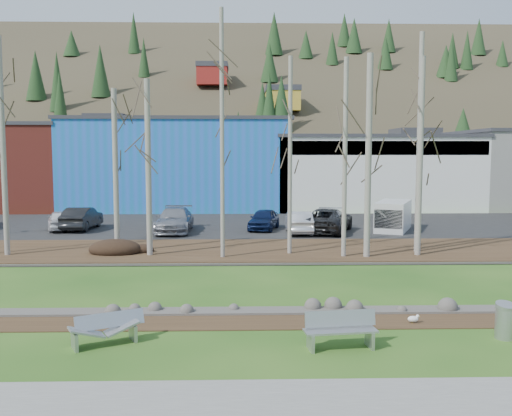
{
  "coord_description": "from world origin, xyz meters",
  "views": [
    {
      "loc": [
        -0.26,
        -15.06,
        5.2
      ],
      "look_at": [
        0.46,
        12.73,
        2.5
      ],
      "focal_mm": 40.0,
      "sensor_mm": 36.0,
      "label": 1
    }
  ],
  "objects_px": {
    "seagull": "(413,319)",
    "van_white": "(393,216)",
    "bench_intact": "(340,330)",
    "car_3": "(264,219)",
    "car_0": "(61,220)",
    "bench_damaged": "(106,329)",
    "car_5": "(327,220)",
    "car_4": "(299,222)",
    "car_6": "(329,221)",
    "car_1": "(82,218)",
    "car_2": "(175,220)",
    "litter_bin": "(505,322)"
  },
  "relations": [
    {
      "from": "car_0",
      "to": "seagull",
      "type": "bearing_deg",
      "value": 110.93
    },
    {
      "from": "bench_intact",
      "to": "car_3",
      "type": "xyz_separation_m",
      "value": [
        -1.14,
        22.59,
        0.33
      ]
    },
    {
      "from": "bench_intact",
      "to": "car_5",
      "type": "distance_m",
      "value": 21.45
    },
    {
      "from": "car_5",
      "to": "van_white",
      "type": "height_order",
      "value": "van_white"
    },
    {
      "from": "litter_bin",
      "to": "car_1",
      "type": "height_order",
      "value": "car_1"
    },
    {
      "from": "car_0",
      "to": "car_4",
      "type": "bearing_deg",
      "value": 154.4
    },
    {
      "from": "car_1",
      "to": "bench_damaged",
      "type": "bearing_deg",
      "value": 109.63
    },
    {
      "from": "car_5",
      "to": "bench_intact",
      "type": "bearing_deg",
      "value": 102.57
    },
    {
      "from": "car_5",
      "to": "car_3",
      "type": "bearing_deg",
      "value": 1.89
    },
    {
      "from": "car_1",
      "to": "van_white",
      "type": "height_order",
      "value": "van_white"
    },
    {
      "from": "car_5",
      "to": "car_4",
      "type": "bearing_deg",
      "value": 33.72
    },
    {
      "from": "bench_damaged",
      "to": "car_3",
      "type": "height_order",
      "value": "car_3"
    },
    {
      "from": "car_0",
      "to": "car_4",
      "type": "distance_m",
      "value": 15.6
    },
    {
      "from": "car_2",
      "to": "van_white",
      "type": "xyz_separation_m",
      "value": [
        14.17,
        0.2,
        0.18
      ]
    },
    {
      "from": "litter_bin",
      "to": "car_4",
      "type": "distance_m",
      "value": 20.52
    },
    {
      "from": "litter_bin",
      "to": "car_0",
      "type": "relative_size",
      "value": 0.24
    },
    {
      "from": "car_0",
      "to": "car_1",
      "type": "xyz_separation_m",
      "value": [
        1.31,
        0.25,
        0.08
      ]
    },
    {
      "from": "bench_intact",
      "to": "car_6",
      "type": "bearing_deg",
      "value": 75.27
    },
    {
      "from": "car_2",
      "to": "car_4",
      "type": "xyz_separation_m",
      "value": [
        7.92,
        -0.87,
        -0.07
      ]
    },
    {
      "from": "car_3",
      "to": "car_4",
      "type": "bearing_deg",
      "value": -25.97
    },
    {
      "from": "bench_intact",
      "to": "car_5",
      "type": "bearing_deg",
      "value": 75.48
    },
    {
      "from": "car_4",
      "to": "van_white",
      "type": "bearing_deg",
      "value": -169.8
    },
    {
      "from": "car_5",
      "to": "car_6",
      "type": "bearing_deg",
      "value": -93.04
    },
    {
      "from": "bench_intact",
      "to": "car_3",
      "type": "height_order",
      "value": "car_3"
    },
    {
      "from": "car_0",
      "to": "car_1",
      "type": "bearing_deg",
      "value": 171.93
    },
    {
      "from": "car_4",
      "to": "bench_damaged",
      "type": "bearing_deg",
      "value": 70.69
    },
    {
      "from": "seagull",
      "to": "car_5",
      "type": "height_order",
      "value": "car_5"
    },
    {
      "from": "car_4",
      "to": "car_6",
      "type": "distance_m",
      "value": 2.11
    },
    {
      "from": "car_2",
      "to": "car_5",
      "type": "relative_size",
      "value": 0.96
    },
    {
      "from": "seagull",
      "to": "van_white",
      "type": "xyz_separation_m",
      "value": [
        4.64,
        19.81,
        0.93
      ]
    },
    {
      "from": "car_3",
      "to": "car_5",
      "type": "bearing_deg",
      "value": -4.6
    },
    {
      "from": "seagull",
      "to": "car_2",
      "type": "xyz_separation_m",
      "value": [
        -9.53,
        19.6,
        0.75
      ]
    },
    {
      "from": "litter_bin",
      "to": "car_4",
      "type": "relative_size",
      "value": 0.22
    },
    {
      "from": "car_3",
      "to": "car_4",
      "type": "height_order",
      "value": "car_4"
    },
    {
      "from": "van_white",
      "to": "seagull",
      "type": "bearing_deg",
      "value": -80.03
    },
    {
      "from": "car_6",
      "to": "van_white",
      "type": "xyz_separation_m",
      "value": [
        4.27,
        0.35,
        0.25
      ]
    },
    {
      "from": "litter_bin",
      "to": "car_5",
      "type": "distance_m",
      "value": 20.71
    },
    {
      "from": "litter_bin",
      "to": "car_3",
      "type": "bearing_deg",
      "value": 105.03
    },
    {
      "from": "bench_intact",
      "to": "van_white",
      "type": "bearing_deg",
      "value": 64.83
    },
    {
      "from": "bench_intact",
      "to": "car_6",
      "type": "xyz_separation_m",
      "value": [
        2.98,
        21.53,
        0.35
      ]
    },
    {
      "from": "car_0",
      "to": "car_3",
      "type": "distance_m",
      "value": 13.35
    },
    {
      "from": "litter_bin",
      "to": "van_white",
      "type": "distance_m",
      "value": 21.4
    },
    {
      "from": "bench_damaged",
      "to": "car_2",
      "type": "distance_m",
      "value": 21.24
    },
    {
      "from": "bench_damaged",
      "to": "car_1",
      "type": "distance_m",
      "value": 23.48
    },
    {
      "from": "bench_intact",
      "to": "car_4",
      "type": "distance_m",
      "value": 20.83
    },
    {
      "from": "bench_intact",
      "to": "car_6",
      "type": "relative_size",
      "value": 0.41
    },
    {
      "from": "car_0",
      "to": "van_white",
      "type": "bearing_deg",
      "value": 159.16
    },
    {
      "from": "car_3",
      "to": "car_6",
      "type": "relative_size",
      "value": 0.82
    },
    {
      "from": "bench_damaged",
      "to": "car_0",
      "type": "height_order",
      "value": "car_0"
    },
    {
      "from": "car_0",
      "to": "car_5",
      "type": "relative_size",
      "value": 0.71
    }
  ]
}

